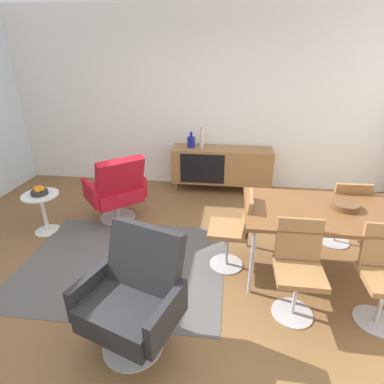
% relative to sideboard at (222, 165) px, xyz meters
% --- Properties ---
extents(ground_plane, '(8.32, 8.32, 0.00)m').
position_rel_sideboard_xyz_m(ground_plane, '(-0.35, -2.30, -0.44)').
color(ground_plane, brown).
extents(wall_back, '(6.80, 0.12, 2.80)m').
position_rel_sideboard_xyz_m(wall_back, '(-0.35, 0.30, 0.96)').
color(wall_back, white).
rests_on(wall_back, ground_plane).
extents(sideboard, '(1.60, 0.45, 0.72)m').
position_rel_sideboard_xyz_m(sideboard, '(0.00, 0.00, 0.00)').
color(sideboard, olive).
rests_on(sideboard, ground_plane).
extents(vase_cobalt, '(0.12, 0.12, 0.25)m').
position_rel_sideboard_xyz_m(vase_cobalt, '(-0.50, 0.00, 0.37)').
color(vase_cobalt, navy).
rests_on(vase_cobalt, sideboard).
extents(vase_sculptural_dark, '(0.06, 0.06, 0.33)m').
position_rel_sideboard_xyz_m(vase_sculptural_dark, '(-0.33, 0.00, 0.45)').
color(vase_sculptural_dark, beige).
rests_on(vase_sculptural_dark, sideboard).
extents(dining_table, '(1.60, 0.90, 0.74)m').
position_rel_sideboard_xyz_m(dining_table, '(1.10, -2.01, 0.26)').
color(dining_table, brown).
rests_on(dining_table, ground_plane).
extents(wooden_bowl_on_table, '(0.26, 0.26, 0.06)m').
position_rel_sideboard_xyz_m(wooden_bowl_on_table, '(1.26, -1.95, 0.33)').
color(wooden_bowl_on_table, brown).
rests_on(wooden_bowl_on_table, dining_table).
extents(dining_chair_near_window, '(0.44, 0.41, 0.86)m').
position_rel_sideboard_xyz_m(dining_chair_near_window, '(0.21, -2.01, 0.03)').
color(dining_chair_near_window, '#9E7042').
rests_on(dining_chair_near_window, ground_plane).
extents(dining_chair_front_left, '(0.40, 0.42, 0.86)m').
position_rel_sideboard_xyz_m(dining_chair_front_left, '(0.75, -2.57, 0.03)').
color(dining_chair_front_left, '#9E7042').
rests_on(dining_chair_front_left, ground_plane).
extents(dining_chair_back_right, '(0.42, 0.44, 0.86)m').
position_rel_sideboard_xyz_m(dining_chair_back_right, '(1.45, -1.45, 0.03)').
color(dining_chair_back_right, '#9E7042').
rests_on(dining_chair_back_right, ground_plane).
extents(lounge_chair_red, '(0.91, 0.91, 0.95)m').
position_rel_sideboard_xyz_m(lounge_chair_red, '(-1.35, -1.19, 0.03)').
color(lounge_chair_red, red).
rests_on(lounge_chair_red, ground_plane).
extents(armchair_black_shell, '(0.84, 0.81, 0.95)m').
position_rel_sideboard_xyz_m(armchair_black_shell, '(-0.54, -3.06, 0.03)').
color(armchair_black_shell, '#262628').
rests_on(armchair_black_shell, ground_plane).
extents(side_table_round, '(0.44, 0.44, 0.52)m').
position_rel_sideboard_xyz_m(side_table_round, '(-2.18, -1.59, -0.12)').
color(side_table_round, white).
rests_on(side_table_round, ground_plane).
extents(fruit_bowl, '(0.20, 0.20, 0.11)m').
position_rel_sideboard_xyz_m(fruit_bowl, '(-2.18, -1.59, 0.12)').
color(fruit_bowl, '#262628').
rests_on(fruit_bowl, side_table_round).
extents(area_rug, '(2.20, 1.70, 0.01)m').
position_rel_sideboard_xyz_m(area_rug, '(-0.98, -2.13, -0.44)').
color(area_rug, '#595654').
rests_on(area_rug, ground_plane).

